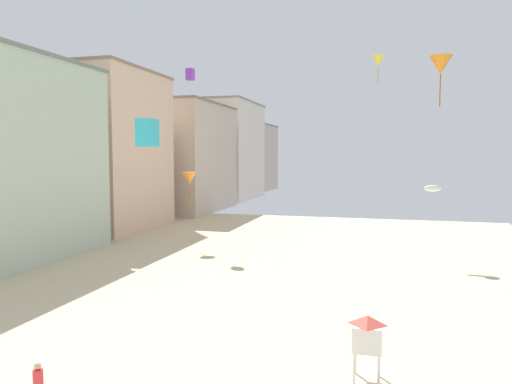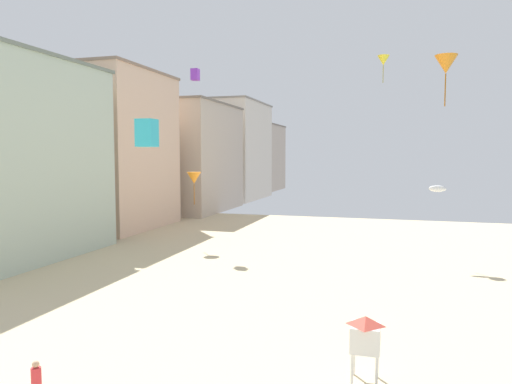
# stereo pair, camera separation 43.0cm
# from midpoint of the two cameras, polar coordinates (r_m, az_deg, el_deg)

# --- Properties ---
(boardwalk_hotel_mid) EXTENTS (13.87, 14.74, 18.56)m
(boardwalk_hotel_mid) POSITION_cam_midpoint_polar(r_m,az_deg,el_deg) (60.14, -17.76, 4.81)
(boardwalk_hotel_mid) COLOR beige
(boardwalk_hotel_mid) RESTS_ON ground
(boardwalk_hotel_far) EXTENTS (17.54, 18.74, 16.67)m
(boardwalk_hotel_far) POSITION_cam_midpoint_polar(r_m,az_deg,el_deg) (76.86, -9.68, 4.12)
(boardwalk_hotel_far) COLOR #C6B29E
(boardwalk_hotel_far) RESTS_ON ground
(boardwalk_hotel_distant) EXTENTS (16.81, 19.20, 19.17)m
(boardwalk_hotel_distant) POSITION_cam_midpoint_polar(r_m,az_deg,el_deg) (96.39, -4.14, 4.95)
(boardwalk_hotel_distant) COLOR silver
(boardwalk_hotel_distant) RESTS_ON ground
(boardwalk_hotel_furthest) EXTENTS (12.33, 20.19, 16.23)m
(boardwalk_hotel_furthest) POSITION_cam_midpoint_polar(r_m,az_deg,el_deg) (117.85, -0.29, 4.15)
(boardwalk_hotel_furthest) COLOR #C6B29E
(boardwalk_hotel_furthest) RESTS_ON ground
(kite_flyer) EXTENTS (0.34, 0.34, 1.64)m
(kite_flyer) POSITION_cam_midpoint_polar(r_m,az_deg,el_deg) (19.01, -24.17, -19.94)
(kite_flyer) COLOR #383D4C
(kite_flyer) RESTS_ON ground
(lifeguard_stand) EXTENTS (1.10, 1.10, 2.55)m
(lifeguard_stand) POSITION_cam_midpoint_polar(r_m,az_deg,el_deg) (19.41, 13.60, -16.22)
(lifeguard_stand) COLOR white
(lifeguard_stand) RESTS_ON ground
(kite_purple_box) EXTENTS (0.71, 0.71, 1.11)m
(kite_purple_box) POSITION_cam_midpoint_polar(r_m,az_deg,el_deg) (47.84, -7.03, 13.77)
(kite_purple_box) COLOR purple
(kite_yellow_delta) EXTENTS (1.09, 1.09, 2.49)m
(kite_yellow_delta) POSITION_cam_midpoint_polar(r_m,az_deg,el_deg) (47.06, 15.26, 14.94)
(kite_yellow_delta) COLOR yellow
(kite_orange_delta) EXTENTS (1.73, 1.73, 3.93)m
(kite_orange_delta) POSITION_cam_midpoint_polar(r_m,az_deg,el_deg) (41.03, 22.06, 13.96)
(kite_orange_delta) COLOR orange
(kite_white_parafoil) EXTENTS (1.32, 0.37, 0.51)m
(kite_white_parafoil) POSITION_cam_midpoint_polar(r_m,az_deg,el_deg) (40.22, 21.18, 0.38)
(kite_white_parafoil) COLOR white
(kite_orange_delta_2) EXTENTS (1.36, 1.36, 3.08)m
(kite_orange_delta_2) POSITION_cam_midpoint_polar(r_m,az_deg,el_deg) (45.05, -7.15, 1.68)
(kite_orange_delta_2) COLOR orange
(kite_cyan_box) EXTENTS (0.75, 0.75, 1.19)m
(kite_cyan_box) POSITION_cam_midpoint_polar(r_m,az_deg,el_deg) (21.03, -12.35, 6.91)
(kite_cyan_box) COLOR #2DB7CC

